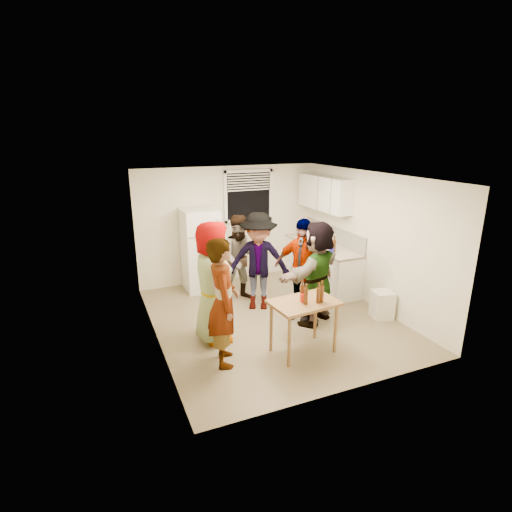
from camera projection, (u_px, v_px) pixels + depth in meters
name	position (u px, v px, depth m)	size (l,w,h in m)	color
room	(272.00, 318.00, 7.10)	(4.00, 4.50, 2.50)	silver
window	(249.00, 196.00, 8.66)	(1.12, 0.10, 1.06)	white
refrigerator	(201.00, 250.00, 8.22)	(0.70, 0.70, 1.70)	white
counter_lower	(321.00, 265.00, 8.61)	(0.60, 2.20, 0.86)	white
countertop	(322.00, 245.00, 8.48)	(0.64, 2.22, 0.04)	beige
backsplash	(334.00, 235.00, 8.53)	(0.03, 2.20, 0.36)	beige
upper_cabinets	(325.00, 193.00, 8.39)	(0.34, 1.60, 0.70)	white
kettle	(314.00, 241.00, 8.68)	(0.23, 0.19, 0.19)	silver
paper_towel	(320.00, 243.00, 8.52)	(0.12, 0.12, 0.25)	white
wine_bottle	(303.00, 234.00, 9.29)	(0.07, 0.07, 0.29)	black
beer_bottle_counter	(334.00, 252.00, 7.91)	(0.06, 0.06, 0.24)	#47230C
blue_cup	(331.00, 254.00, 7.78)	(0.09, 0.09, 0.12)	#231BB4
picture_frame	(315.00, 233.00, 9.13)	(0.02, 0.16, 0.13)	gold
trash_bin	(382.00, 305.00, 7.06)	(0.34, 0.34, 0.50)	white
serving_table	(302.00, 351.00, 6.04)	(0.97, 0.64, 0.82)	brown
beer_bottle_table	(321.00, 302.00, 5.78)	(0.06, 0.06, 0.24)	#47230C
red_cup	(303.00, 302.00, 5.79)	(0.09, 0.09, 0.12)	red
guest_grey	(215.00, 338.00, 6.41)	(0.94, 1.92, 0.61)	gray
guest_stripe	(225.00, 361.00, 5.77)	(0.67, 1.84, 0.44)	#141933
guest_back_left	(242.00, 299.00, 7.92)	(0.82, 1.70, 0.64)	brown
guest_back_right	(258.00, 307.00, 7.55)	(1.18, 1.82, 0.68)	#39393D
guest_black	(300.00, 317.00, 7.15)	(1.06, 1.80, 0.44)	black
guest_orange	(315.00, 321.00, 7.00)	(1.67, 1.80, 0.53)	#F88F65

